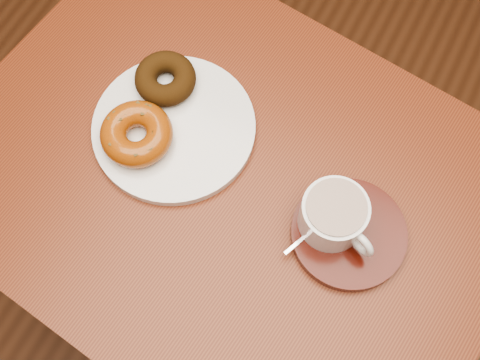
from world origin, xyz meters
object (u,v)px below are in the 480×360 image
at_px(cafe_table, 230,207).
at_px(coffee_cup, 334,215).
at_px(donut_plate, 174,128).
at_px(saucer, 348,234).

relative_size(cafe_table, coffee_cup, 7.74).
relative_size(cafe_table, donut_plate, 3.66).
relative_size(donut_plate, saucer, 1.52).
distance_m(saucer, coffee_cup, 0.05).
bearing_deg(donut_plate, saucer, -6.07).
bearing_deg(coffee_cup, donut_plate, -163.91).
distance_m(cafe_table, coffee_cup, 0.25).
height_order(cafe_table, donut_plate, donut_plate).
xyz_separation_m(donut_plate, coffee_cup, (0.28, -0.03, 0.04)).
height_order(donut_plate, coffee_cup, coffee_cup).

